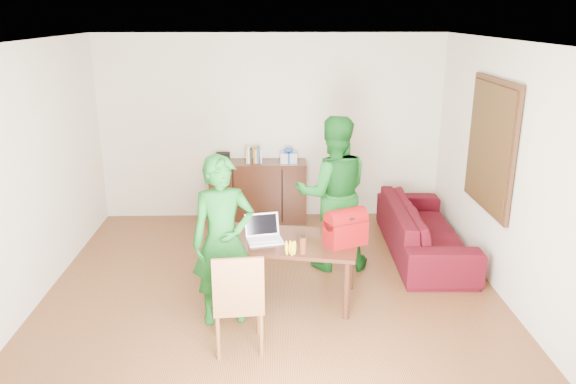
{
  "coord_description": "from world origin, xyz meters",
  "views": [
    {
      "loc": [
        0.02,
        -5.36,
        2.97
      ],
      "look_at": [
        0.18,
        0.31,
        1.15
      ],
      "focal_mm": 35.0,
      "sensor_mm": 36.0,
      "label": 1
    }
  ],
  "objects_px": {
    "chair": "(239,320)",
    "red_bag": "(346,230)",
    "table": "(289,247)",
    "person_far": "(333,193)",
    "person_near": "(223,241)",
    "bottle": "(303,245)",
    "laptop": "(265,237)",
    "sofa": "(424,229)"
  },
  "relations": [
    {
      "from": "chair",
      "to": "red_bag",
      "type": "distance_m",
      "value": 1.45
    },
    {
      "from": "table",
      "to": "person_far",
      "type": "height_order",
      "value": "person_far"
    },
    {
      "from": "person_near",
      "to": "person_far",
      "type": "distance_m",
      "value": 1.72
    },
    {
      "from": "bottle",
      "to": "red_bag",
      "type": "relative_size",
      "value": 0.47
    },
    {
      "from": "laptop",
      "to": "red_bag",
      "type": "height_order",
      "value": "red_bag"
    },
    {
      "from": "bottle",
      "to": "sofa",
      "type": "xyz_separation_m",
      "value": [
        1.64,
        1.52,
        -0.45
      ]
    },
    {
      "from": "bottle",
      "to": "table",
      "type": "bearing_deg",
      "value": 110.56
    },
    {
      "from": "table",
      "to": "laptop",
      "type": "distance_m",
      "value": 0.28
    },
    {
      "from": "laptop",
      "to": "sofa",
      "type": "distance_m",
      "value": 2.39
    },
    {
      "from": "table",
      "to": "person_near",
      "type": "xyz_separation_m",
      "value": [
        -0.65,
        -0.42,
        0.25
      ]
    },
    {
      "from": "chair",
      "to": "laptop",
      "type": "height_order",
      "value": "chair"
    },
    {
      "from": "chair",
      "to": "bottle",
      "type": "distance_m",
      "value": 0.98
    },
    {
      "from": "person_far",
      "to": "laptop",
      "type": "distance_m",
      "value": 1.18
    },
    {
      "from": "person_near",
      "to": "bottle",
      "type": "distance_m",
      "value": 0.79
    },
    {
      "from": "person_near",
      "to": "laptop",
      "type": "bearing_deg",
      "value": 30.52
    },
    {
      "from": "red_bag",
      "to": "table",
      "type": "bearing_deg",
      "value": 144.08
    },
    {
      "from": "person_far",
      "to": "sofa",
      "type": "relative_size",
      "value": 0.84
    },
    {
      "from": "table",
      "to": "bottle",
      "type": "xyz_separation_m",
      "value": [
        0.13,
        -0.35,
        0.18
      ]
    },
    {
      "from": "red_bag",
      "to": "person_far",
      "type": "bearing_deg",
      "value": 68.19
    },
    {
      "from": "chair",
      "to": "person_far",
      "type": "relative_size",
      "value": 0.53
    },
    {
      "from": "chair",
      "to": "person_near",
      "type": "relative_size",
      "value": 0.58
    },
    {
      "from": "person_near",
      "to": "sofa",
      "type": "distance_m",
      "value": 2.94
    },
    {
      "from": "laptop",
      "to": "bottle",
      "type": "height_order",
      "value": "laptop"
    },
    {
      "from": "person_near",
      "to": "red_bag",
      "type": "xyz_separation_m",
      "value": [
        1.23,
        0.3,
        -0.02
      ]
    },
    {
      "from": "red_bag",
      "to": "sofa",
      "type": "relative_size",
      "value": 0.19
    },
    {
      "from": "person_near",
      "to": "laptop",
      "type": "xyz_separation_m",
      "value": [
        0.4,
        0.38,
        -0.13
      ]
    },
    {
      "from": "laptop",
      "to": "bottle",
      "type": "distance_m",
      "value": 0.5
    },
    {
      "from": "person_near",
      "to": "laptop",
      "type": "height_order",
      "value": "person_near"
    },
    {
      "from": "chair",
      "to": "person_far",
      "type": "distance_m",
      "value": 2.13
    },
    {
      "from": "person_near",
      "to": "sofa",
      "type": "xyz_separation_m",
      "value": [
        2.42,
        1.59,
        -0.53
      ]
    },
    {
      "from": "bottle",
      "to": "sofa",
      "type": "relative_size",
      "value": 0.09
    },
    {
      "from": "bottle",
      "to": "person_near",
      "type": "bearing_deg",
      "value": -175.07
    },
    {
      "from": "table",
      "to": "laptop",
      "type": "bearing_deg",
      "value": -159.99
    },
    {
      "from": "bottle",
      "to": "red_bag",
      "type": "bearing_deg",
      "value": 26.88
    },
    {
      "from": "person_near",
      "to": "person_far",
      "type": "relative_size",
      "value": 0.92
    },
    {
      "from": "person_far",
      "to": "red_bag",
      "type": "height_order",
      "value": "person_far"
    },
    {
      "from": "chair",
      "to": "person_near",
      "type": "xyz_separation_m",
      "value": [
        -0.17,
        0.52,
        0.57
      ]
    },
    {
      "from": "chair",
      "to": "red_bag",
      "type": "xyz_separation_m",
      "value": [
        1.06,
        0.81,
        0.54
      ]
    },
    {
      "from": "laptop",
      "to": "bottle",
      "type": "bearing_deg",
      "value": -51.51
    },
    {
      "from": "person_far",
      "to": "chair",
      "type": "bearing_deg",
      "value": 56.91
    },
    {
      "from": "sofa",
      "to": "table",
      "type": "bearing_deg",
      "value": 124.94
    },
    {
      "from": "table",
      "to": "red_bag",
      "type": "height_order",
      "value": "red_bag"
    }
  ]
}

